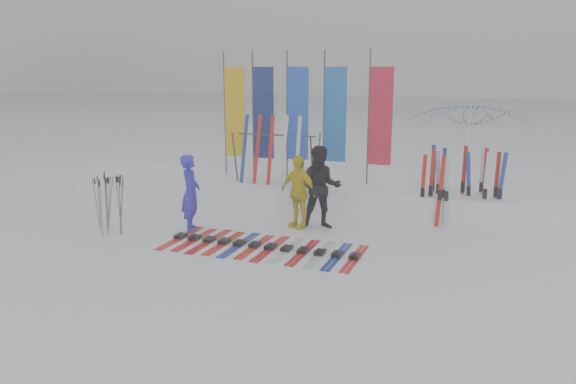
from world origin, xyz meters
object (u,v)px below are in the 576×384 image
at_px(person_yellow, 298,192).
at_px(ski_row, 262,246).
at_px(person_blue, 191,193).
at_px(ski_rack, 276,151).
at_px(tent_canopy, 467,156).
at_px(person_black, 321,188).

xyz_separation_m(person_yellow, ski_row, (-0.16, -1.60, -0.75)).
relative_size(person_blue, ski_rack, 0.80).
xyz_separation_m(person_blue, tent_canopy, (5.30, 3.79, 0.52)).
distance_m(person_yellow, ski_rack, 2.04).
distance_m(person_blue, ski_row, 2.11).
xyz_separation_m(person_black, person_yellow, (-0.47, -0.12, -0.10)).
relative_size(person_blue, ski_row, 0.43).
relative_size(person_yellow, tent_canopy, 0.53).
bearing_deg(tent_canopy, ski_row, -127.98).
xyz_separation_m(person_blue, ski_row, (1.87, -0.60, -0.78)).
relative_size(person_yellow, ski_row, 0.41).
bearing_deg(ski_rack, person_blue, -109.28).
bearing_deg(person_yellow, tent_canopy, 60.13).
height_order(person_yellow, tent_canopy, tent_canopy).
bearing_deg(ski_row, tent_canopy, 52.02).
bearing_deg(person_yellow, ski_rack, 145.08).
bearing_deg(ski_rack, person_yellow, -54.56).
xyz_separation_m(person_black, ski_rack, (-1.60, 1.47, 0.50)).
xyz_separation_m(tent_canopy, ski_row, (-3.42, -4.39, -1.29)).
height_order(person_blue, tent_canopy, tent_canopy).
distance_m(person_blue, person_black, 2.75).
distance_m(person_black, ski_rack, 2.23).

